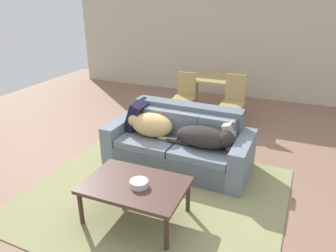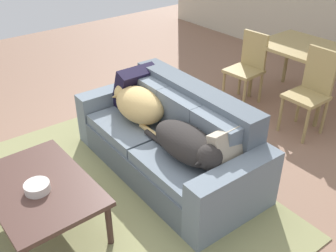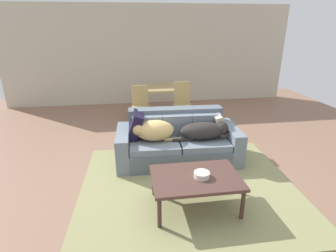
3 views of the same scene
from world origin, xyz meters
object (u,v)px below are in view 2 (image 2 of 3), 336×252
at_px(throw_pillow_by_left_arm, 135,87).
at_px(dining_chair_near_left, 248,65).
at_px(dog_on_left_cushion, 138,104).
at_px(coffee_table, 39,189).
at_px(dining_chair_near_right, 311,89).
at_px(dining_table, 306,53).
at_px(couch, 172,141).
at_px(dog_on_right_cushion, 188,144).
at_px(throw_pillow_by_right_arm, 229,150).
at_px(bowl_on_coffee_table, 37,187).

height_order(throw_pillow_by_left_arm, dining_chair_near_left, dining_chair_near_left).
bearing_deg(dog_on_left_cushion, coffee_table, -69.99).
bearing_deg(dining_chair_near_right, dining_chair_near_left, 178.96).
distance_m(dog_on_left_cushion, dining_table, 2.34).
bearing_deg(couch, dining_chair_near_right, 77.84).
bearing_deg(dog_on_right_cushion, dining_chair_near_right, 92.02).
bearing_deg(couch, throw_pillow_by_right_arm, 4.14).
xyz_separation_m(dog_on_left_cushion, bowl_on_coffee_table, (0.46, -1.26, -0.10)).
distance_m(dog_on_left_cushion, dog_on_right_cushion, 0.84).
relative_size(couch, throw_pillow_by_left_arm, 4.61).
bearing_deg(bowl_on_coffee_table, coffee_table, 154.79).
distance_m(dog_on_right_cushion, throw_pillow_by_left_arm, 1.15).
bearing_deg(throw_pillow_by_right_arm, dining_chair_near_left, 126.52).
bearing_deg(dining_chair_near_right, throw_pillow_by_left_arm, -124.23).
xyz_separation_m(throw_pillow_by_left_arm, throw_pillow_by_right_arm, (1.42, -0.05, -0.04)).
bearing_deg(dog_on_left_cushion, dog_on_right_cushion, -2.71).
height_order(dog_on_left_cushion, bowl_on_coffee_table, dog_on_left_cushion).
relative_size(dog_on_right_cushion, throw_pillow_by_right_arm, 2.56).
bearing_deg(throw_pillow_by_right_arm, throw_pillow_by_left_arm, 177.96).
bearing_deg(throw_pillow_by_right_arm, bowl_on_coffee_table, -115.61).
xyz_separation_m(throw_pillow_by_left_arm, bowl_on_coffee_table, (0.75, -1.43, -0.14)).
xyz_separation_m(bowl_on_coffee_table, dining_chair_near_right, (0.37, 3.01, 0.05)).
bearing_deg(bowl_on_coffee_table, throw_pillow_by_left_arm, 117.78).
xyz_separation_m(coffee_table, bowl_on_coffee_table, (0.06, -0.03, 0.08)).
distance_m(coffee_table, dining_chair_near_left, 3.07).
height_order(couch, dog_on_right_cushion, couch).
bearing_deg(coffee_table, throw_pillow_by_right_arm, 61.75).
xyz_separation_m(bowl_on_coffee_table, dining_table, (-0.10, 3.57, 0.21)).
distance_m(couch, dining_chair_near_right, 1.72).
bearing_deg(bowl_on_coffee_table, dining_chair_near_right, 82.97).
distance_m(dog_on_right_cushion, throw_pillow_by_right_arm, 0.35).
bearing_deg(dining_chair_near_right, coffee_table, -97.08).
relative_size(dog_on_left_cushion, throw_pillow_by_right_arm, 2.17).
distance_m(throw_pillow_by_right_arm, dining_chair_near_right, 1.66).
relative_size(couch, dog_on_right_cushion, 2.21).
distance_m(dog_on_right_cushion, dining_chair_near_left, 2.09).
relative_size(couch, dining_chair_near_right, 2.11).
bearing_deg(dog_on_right_cushion, throw_pillow_by_left_arm, 170.00).
height_order(dining_chair_near_left, dining_chair_near_right, dining_chair_near_right).
relative_size(throw_pillow_by_left_arm, coffee_table, 0.41).
height_order(bowl_on_coffee_table, dining_chair_near_right, dining_chair_near_right).
relative_size(dog_on_right_cushion, dining_table, 0.83).
distance_m(couch, dog_on_right_cushion, 0.51).
bearing_deg(dog_on_left_cushion, couch, 14.82).
height_order(couch, coffee_table, couch).
relative_size(throw_pillow_by_left_arm, bowl_on_coffee_table, 2.29).
distance_m(couch, throw_pillow_by_right_arm, 0.76).
xyz_separation_m(couch, dog_on_right_cushion, (0.42, -0.16, 0.24)).
relative_size(coffee_table, dining_table, 0.97).
height_order(dog_on_right_cushion, dining_chair_near_right, dining_chair_near_right).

